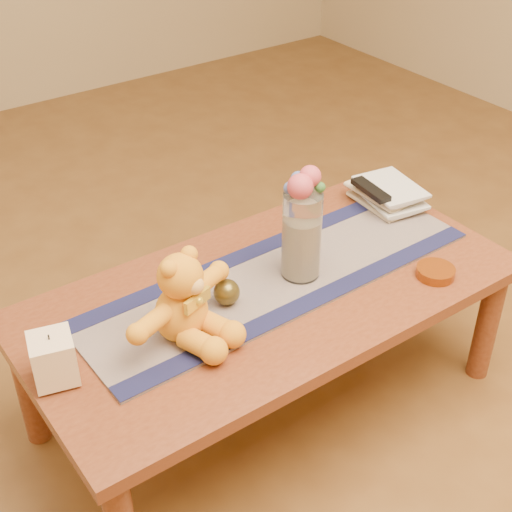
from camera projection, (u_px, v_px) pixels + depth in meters
floor at (269, 402)px, 2.30m from camera, size 5.50×5.50×0.00m
coffee_table_top at (270, 294)px, 2.06m from camera, size 1.40×0.70×0.04m
table_leg_fr at (487, 324)px, 2.30m from camera, size 0.07×0.07×0.41m
table_leg_bl at (28, 386)px, 2.07m from camera, size 0.07×0.07×0.41m
table_leg_br at (362, 242)px, 2.69m from camera, size 0.07×0.07×0.41m
persian_runner at (279, 277)px, 2.08m from camera, size 1.21×0.37×0.01m
runner_border_near at (312, 301)px, 1.99m from camera, size 1.20×0.08×0.00m
runner_border_far at (249, 253)px, 2.18m from camera, size 1.20×0.08×0.00m
teddy_bear at (180, 296)px, 1.81m from camera, size 0.41×0.37×0.23m
pillar_candle at (53, 359)px, 1.71m from camera, size 0.12×0.12×0.12m
candle_wick at (49, 337)px, 1.67m from camera, size 0.00×0.00×0.01m
glass_vase at (302, 235)px, 2.02m from camera, size 0.11×0.11×0.26m
potpourri_fill at (301, 247)px, 2.04m from camera, size 0.09×0.09×0.18m
rose_left at (300, 187)px, 1.91m from camera, size 0.07×0.07×0.07m
rose_right at (310, 176)px, 1.93m from camera, size 0.06×0.06×0.06m
blue_flower_back at (298, 179)px, 1.96m from camera, size 0.04×0.04×0.04m
blue_flower_side at (290, 188)px, 1.93m from camera, size 0.04×0.04×0.04m
leaf_sprig at (320, 187)px, 1.94m from camera, size 0.03×0.03×0.03m
bronze_ball at (227, 292)px, 1.96m from camera, size 0.09×0.09×0.07m
book_bottom at (367, 208)px, 2.39m from camera, size 0.18×0.23×0.02m
book_lower at (369, 203)px, 2.38m from camera, size 0.21×0.25×0.02m
book_upper at (366, 198)px, 2.37m from camera, size 0.17×0.22×0.02m
book_top at (370, 193)px, 2.36m from camera, size 0.20×0.25×0.02m
tv_remote at (371, 190)px, 2.34m from camera, size 0.06×0.16×0.02m
amber_dish at (435, 272)px, 2.09m from camera, size 0.14×0.14×0.03m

